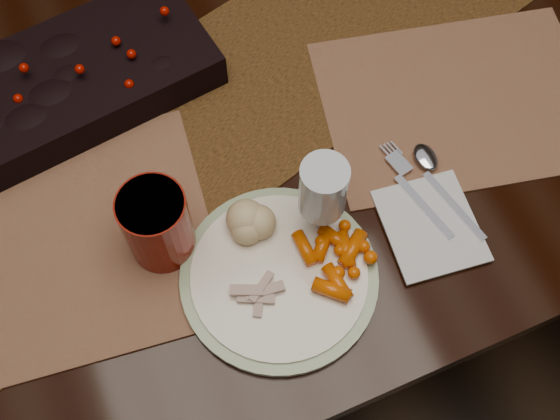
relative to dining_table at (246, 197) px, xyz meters
name	(u,v)px	position (x,y,z in m)	size (l,w,h in m)	color
floor	(253,266)	(0.00, 0.00, -0.38)	(5.00, 5.00, 0.00)	black
dining_table	(246,197)	(0.00, 0.00, 0.00)	(1.80, 1.00, 0.75)	black
table_runner	(269,76)	(0.05, -0.01, 0.38)	(1.51, 0.31, 0.00)	black
centerpiece	(77,75)	(-0.21, 0.07, 0.42)	(0.38, 0.20, 0.08)	black
placemat_main	(459,102)	(0.29, -0.16, 0.38)	(0.40, 0.29, 0.00)	brown
placemat_second	(40,252)	(-0.34, -0.15, 0.38)	(0.46, 0.33, 0.00)	brown
dinner_plate	(279,276)	(-0.06, -0.31, 0.39)	(0.26, 0.26, 0.01)	#EEE3CB
baby_carrots	(338,261)	(0.01, -0.33, 0.40)	(0.11, 0.09, 0.02)	#DA5002
mashed_potatoes	(265,219)	(-0.05, -0.25, 0.42)	(0.09, 0.08, 0.05)	beige
turkey_shreds	(259,292)	(-0.10, -0.33, 0.40)	(0.07, 0.06, 0.02)	tan
napkin	(430,226)	(0.15, -0.33, 0.38)	(0.12, 0.14, 0.00)	silver
fork	(417,195)	(0.16, -0.28, 0.39)	(0.02, 0.15, 0.00)	silver
spoon	(445,190)	(0.20, -0.29, 0.39)	(0.03, 0.15, 0.00)	silver
red_cup	(157,225)	(-0.19, -0.21, 0.44)	(0.09, 0.09, 0.12)	maroon
wine_glass	(321,203)	(0.01, -0.27, 0.46)	(0.06, 0.06, 0.17)	silver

